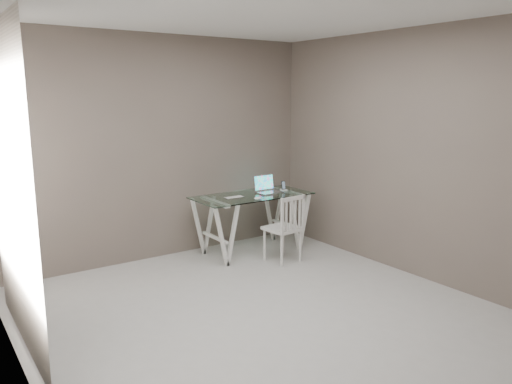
{
  "coord_description": "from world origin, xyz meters",
  "views": [
    {
      "loc": [
        -2.5,
        -3.35,
        2.0
      ],
      "look_at": [
        0.83,
        1.44,
        0.85
      ],
      "focal_mm": 35.0,
      "sensor_mm": 36.0,
      "label": 1
    }
  ],
  "objects": [
    {
      "name": "room",
      "position": [
        -0.06,
        0.02,
        1.72
      ],
      "size": [
        4.5,
        4.52,
        2.71
      ],
      "color": "#ADABA5",
      "rests_on": "ground"
    },
    {
      "name": "desk",
      "position": [
        0.98,
        1.74,
        0.38
      ],
      "size": [
        1.5,
        0.7,
        0.75
      ],
      "color": "silver",
      "rests_on": "ground"
    },
    {
      "name": "chair",
      "position": [
        1.08,
        1.17,
        0.46
      ],
      "size": [
        0.41,
        0.41,
        0.83
      ],
      "rotation": [
        0.0,
        0.0,
        0.09
      ],
      "color": "silver",
      "rests_on": "ground"
    },
    {
      "name": "laptop",
      "position": [
        1.24,
        1.77,
        0.8
      ],
      "size": [
        0.32,
        0.26,
        0.22
      ],
      "color": "silver",
      "rests_on": "desk"
    },
    {
      "name": "keyboard",
      "position": [
        0.7,
        1.73,
        0.75
      ],
      "size": [
        0.25,
        0.11,
        0.01
      ],
      "primitive_type": "cube",
      "color": "silver",
      "rests_on": "desk"
    },
    {
      "name": "mouse",
      "position": [
        0.88,
        1.47,
        0.76
      ],
      "size": [
        0.1,
        0.06,
        0.03
      ],
      "primitive_type": "ellipsoid",
      "color": "white",
      "rests_on": "desk"
    },
    {
      "name": "phone_dock",
      "position": [
        1.49,
        1.75,
        0.78
      ],
      "size": [
        0.07,
        0.07,
        0.13
      ],
      "color": "white",
      "rests_on": "desk"
    }
  ]
}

